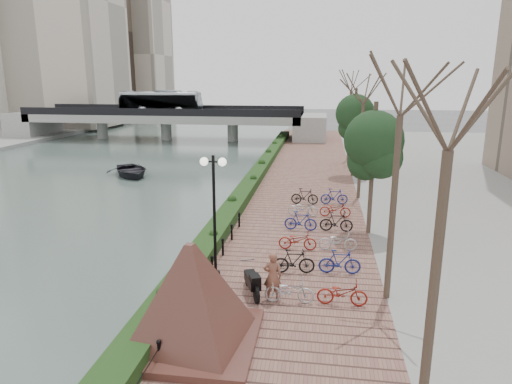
% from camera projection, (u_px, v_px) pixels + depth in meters
% --- Properties ---
extents(ground, '(220.00, 220.00, 0.00)m').
position_uv_depth(ground, '(152.00, 322.00, 15.55)').
color(ground, '#59595B').
rests_on(ground, ground).
extents(river_water, '(30.00, 130.00, 0.02)m').
position_uv_depth(river_water, '(94.00, 169.00, 41.63)').
color(river_water, '#4F625C').
rests_on(river_water, ground).
extents(promenade, '(8.00, 75.00, 0.50)m').
position_uv_depth(promenade, '(298.00, 194.00, 31.73)').
color(promenade, brown).
rests_on(promenade, ground).
extents(hedge, '(1.10, 56.00, 0.60)m').
position_uv_depth(hedge, '(255.00, 177.00, 34.47)').
color(hedge, '#1E3613').
rests_on(hedge, promenade).
extents(chain_fence, '(0.10, 14.10, 0.70)m').
position_uv_depth(chain_fence, '(206.00, 277.00, 17.07)').
color(chain_fence, black).
rests_on(chain_fence, promenade).
extents(granite_monument, '(5.84, 5.84, 3.08)m').
position_uv_depth(granite_monument, '(191.00, 294.00, 13.08)').
color(granite_monument, '#48221F').
rests_on(granite_monument, promenade).
extents(lamppost, '(1.02, 0.32, 4.79)m').
position_uv_depth(lamppost, '(214.00, 190.00, 17.28)').
color(lamppost, black).
rests_on(lamppost, promenade).
extents(motorcycle, '(1.14, 1.78, 1.06)m').
position_uv_depth(motorcycle, '(252.00, 280.00, 16.34)').
color(motorcycle, black).
rests_on(motorcycle, promenade).
extents(pedestrian, '(0.68, 0.48, 1.77)m').
position_uv_depth(pedestrian, '(273.00, 276.00, 15.83)').
color(pedestrian, brown).
rests_on(pedestrian, promenade).
extents(bicycle_parking, '(2.40, 14.69, 1.00)m').
position_uv_depth(bicycle_parking, '(318.00, 231.00, 21.69)').
color(bicycle_parking, '#B1B2B6').
rests_on(bicycle_parking, promenade).
extents(street_trees, '(3.20, 37.12, 6.80)m').
position_uv_depth(street_trees, '(365.00, 158.00, 25.71)').
color(street_trees, '#35271F').
rests_on(street_trees, promenade).
extents(bridge, '(36.00, 10.77, 6.50)m').
position_uv_depth(bridge, '(165.00, 114.00, 60.02)').
color(bridge, gray).
rests_on(bridge, ground).
extents(boat, '(5.74, 6.04, 1.02)m').
position_uv_depth(boat, '(131.00, 170.00, 38.27)').
color(boat, black).
rests_on(boat, river_water).
extents(far_buildings, '(35.00, 38.00, 38.00)m').
position_uv_depth(far_buildings, '(57.00, 31.00, 80.69)').
color(far_buildings, beige).
rests_on(far_buildings, far_bank).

